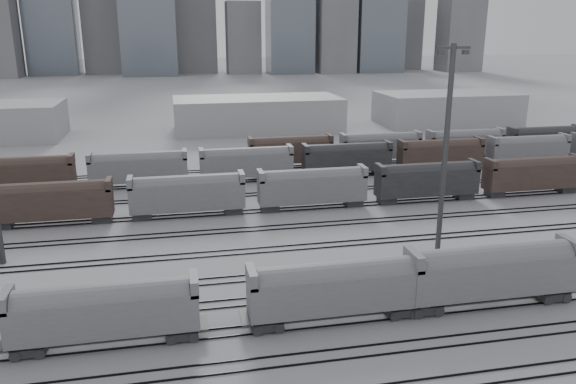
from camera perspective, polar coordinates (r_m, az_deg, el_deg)
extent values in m
plane|color=#A5A5A9|center=(47.97, 2.47, -13.85)|extent=(900.00, 900.00, 0.00)
cube|color=black|center=(44.05, 4.03, -16.76)|extent=(220.00, 0.07, 0.16)
cube|color=black|center=(45.22, 3.53, -15.80)|extent=(220.00, 0.07, 0.16)
cube|color=black|center=(48.17, 2.39, -13.60)|extent=(220.00, 0.07, 0.16)
cube|color=black|center=(49.38, 1.98, -12.79)|extent=(220.00, 0.07, 0.16)
cube|color=black|center=(52.44, 1.05, -10.94)|extent=(220.00, 0.07, 0.16)
cube|color=black|center=(53.69, 0.70, -10.26)|extent=(220.00, 0.07, 0.16)
cube|color=black|center=(56.83, -0.08, -8.68)|extent=(220.00, 0.07, 0.16)
cube|color=black|center=(58.10, -0.36, -8.10)|extent=(220.00, 0.07, 0.16)
cube|color=black|center=(63.12, -1.36, -6.05)|extent=(220.00, 0.07, 0.16)
cube|color=black|center=(64.43, -1.59, -5.57)|extent=(220.00, 0.07, 0.16)
cube|color=black|center=(69.55, -2.41, -3.90)|extent=(220.00, 0.07, 0.16)
cube|color=black|center=(70.89, -2.60, -3.51)|extent=(220.00, 0.07, 0.16)
cube|color=black|center=(76.09, -3.27, -2.11)|extent=(220.00, 0.07, 0.16)
cube|color=black|center=(77.44, -3.42, -1.78)|extent=(220.00, 0.07, 0.16)
cube|color=black|center=(83.64, -4.08, -0.41)|extent=(220.00, 0.07, 0.16)
cube|color=black|center=(85.01, -4.21, -0.14)|extent=(220.00, 0.07, 0.16)
cube|color=black|center=(91.28, -4.76, 1.00)|extent=(220.00, 0.07, 0.16)
cube|color=black|center=(92.65, -4.87, 1.23)|extent=(220.00, 0.07, 0.16)
cube|color=black|center=(98.97, -5.34, 2.20)|extent=(220.00, 0.07, 0.16)
cube|color=black|center=(100.35, -5.43, 2.39)|extent=(220.00, 0.07, 0.16)
cube|color=black|center=(48.86, -24.74, -14.17)|extent=(2.49, 2.01, 0.67)
cube|color=black|center=(47.43, -10.72, -13.79)|extent=(2.49, 2.01, 0.67)
cube|color=slate|center=(46.74, -18.07, -11.69)|extent=(14.37, 2.87, 3.07)
cylinder|color=slate|center=(46.23, -18.20, -10.43)|extent=(13.03, 2.78, 2.78)
cube|color=slate|center=(47.29, -26.72, -9.77)|extent=(0.67, 2.87, 1.34)
cube|color=slate|center=(45.52, -9.53, -9.15)|extent=(0.67, 2.87, 1.34)
cone|color=black|center=(47.62, -17.87, -13.68)|extent=(2.30, 2.30, 0.86)
cube|color=black|center=(47.90, -2.18, -13.15)|extent=(2.57, 2.07, 0.69)
cube|color=black|center=(50.93, 11.35, -11.58)|extent=(2.57, 2.07, 0.69)
cube|color=slate|center=(48.01, 4.88, -9.99)|extent=(14.80, 2.96, 3.16)
cylinder|color=slate|center=(47.50, 4.91, -8.71)|extent=(13.42, 2.86, 2.86)
cube|color=slate|center=(45.78, -3.72, -8.60)|extent=(0.69, 2.96, 1.38)
cube|color=slate|center=(49.55, 12.90, -6.99)|extent=(0.69, 2.96, 1.38)
cone|color=black|center=(48.89, 4.82, -12.02)|extent=(2.37, 2.37, 0.89)
cube|color=black|center=(51.76, 13.66, -11.21)|extent=(2.72, 2.19, 0.73)
cube|color=black|center=(57.94, 25.11, -9.29)|extent=(2.72, 2.19, 0.73)
cube|color=slate|center=(53.57, 19.98, -7.89)|extent=(15.66, 3.13, 3.34)
cylinder|color=slate|center=(53.09, 20.11, -6.65)|extent=(14.20, 3.03, 3.03)
cube|color=slate|center=(49.35, 12.69, -6.72)|extent=(0.73, 3.13, 1.46)
cube|color=slate|center=(57.00, 26.67, -4.95)|extent=(0.73, 3.13, 1.46)
cone|color=black|center=(54.40, 19.77, -9.85)|extent=(2.51, 2.51, 0.94)
cylinder|color=#3B3B3E|center=(62.20, 15.68, 3.86)|extent=(0.58, 0.58, 22.65)
cube|color=#3B3B3E|center=(60.91, 16.48, 13.89)|extent=(3.62, 0.27, 0.27)
cube|color=#3B3B3E|center=(60.31, 15.27, 13.53)|extent=(0.63, 0.45, 0.45)
cube|color=#3B3B3E|center=(61.57, 17.60, 13.40)|extent=(0.63, 0.45, 0.45)
cube|color=#46332C|center=(76.85, -22.93, -1.10)|extent=(15.00, 3.00, 5.60)
cube|color=slate|center=(75.26, -10.17, -0.39)|extent=(15.00, 3.00, 5.60)
cube|color=slate|center=(77.45, 2.48, 0.34)|extent=(15.00, 3.00, 5.60)
cube|color=black|center=(83.14, 13.92, 0.98)|extent=(15.00, 3.00, 5.60)
cube|color=#46332C|center=(91.67, 23.57, 1.50)|extent=(15.00, 3.00, 5.60)
cube|color=#46332C|center=(93.48, -25.37, 1.55)|extent=(15.00, 3.00, 5.60)
cube|color=slate|center=(90.88, -14.93, 2.20)|extent=(15.00, 3.00, 5.60)
cube|color=slate|center=(91.41, -4.23, 2.80)|extent=(15.00, 3.00, 5.60)
cube|color=black|center=(95.04, 5.99, 3.27)|extent=(15.00, 3.00, 5.60)
cube|color=#46332C|center=(101.42, 15.21, 3.62)|extent=(15.00, 3.00, 5.60)
cube|color=slate|center=(110.08, 23.16, 3.84)|extent=(15.00, 3.00, 5.60)
cube|color=#46332C|center=(100.58, 0.26, 4.09)|extent=(15.00, 3.00, 5.60)
cube|color=slate|center=(105.35, 9.37, 4.43)|extent=(15.00, 3.00, 5.60)
cube|color=slate|center=(112.51, 17.51, 4.64)|extent=(15.00, 3.00, 5.60)
cube|color=black|center=(121.64, 24.56, 4.75)|extent=(15.00, 3.00, 5.60)
cube|color=#9A9A9C|center=(138.16, -3.12, 7.92)|extent=(40.00, 18.00, 8.00)
cube|color=#9A9A9C|center=(153.71, 15.83, 8.19)|extent=(35.00, 18.00, 8.00)
cube|color=gray|center=(322.04, -18.57, 15.49)|extent=(20.00, 16.00, 48.00)
cube|color=gray|center=(320.59, -9.37, 17.16)|extent=(22.00, 17.60, 60.00)
cube|color=gray|center=(322.74, -4.68, 15.35)|extent=(18.00, 14.40, 38.00)
cube|color=slate|center=(326.99, -0.17, 18.40)|extent=(24.00, 19.20, 72.00)
cube|color=gray|center=(332.68, 4.23, 15.99)|extent=(20.00, 16.00, 45.00)
cube|color=gray|center=(349.61, 12.42, 15.28)|extent=(18.00, 14.40, 40.00)
cube|color=gray|center=(360.36, 16.26, 15.99)|extent=(22.00, 17.60, 52.00)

